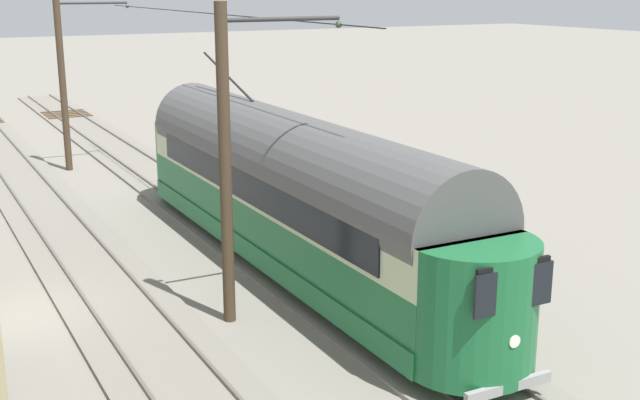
# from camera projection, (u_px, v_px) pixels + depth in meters

# --- Properties ---
(ground_plane) EXTENTS (220.00, 220.00, 0.00)m
(ground_plane) POSITION_uv_depth(u_px,v_px,m) (11.00, 321.00, 18.99)
(ground_plane) COLOR gray
(track_streetcar_siding) EXTENTS (2.80, 80.00, 0.18)m
(track_streetcar_siding) POSITION_uv_depth(u_px,v_px,m) (291.00, 265.00, 22.60)
(track_streetcar_siding) COLOR slate
(track_streetcar_siding) RESTS_ON ground
(track_adjacent_siding) EXTENTS (2.80, 80.00, 0.18)m
(track_adjacent_siding) POSITION_uv_depth(u_px,v_px,m) (113.00, 296.00, 20.36)
(track_adjacent_siding) COLOR slate
(track_adjacent_siding) RESTS_ON ground
(vintage_streetcar) EXTENTS (2.65, 18.21, 5.28)m
(vintage_streetcar) POSITION_uv_depth(u_px,v_px,m) (290.00, 188.00, 22.03)
(vintage_streetcar) COLOR #196033
(vintage_streetcar) RESTS_ON ground
(catenary_pole_foreground) EXTENTS (3.09, 0.28, 7.25)m
(catenary_pole_foreground) POSITION_uv_depth(u_px,v_px,m) (64.00, 80.00, 33.52)
(catenary_pole_foreground) COLOR #423323
(catenary_pole_foreground) RESTS_ON ground
(catenary_pole_mid_near) EXTENTS (3.09, 0.28, 7.25)m
(catenary_pole_mid_near) POSITION_uv_depth(u_px,v_px,m) (229.00, 161.00, 18.12)
(catenary_pole_mid_near) COLOR #423323
(catenary_pole_mid_near) RESTS_ON ground
(overhead_wire_run) EXTENTS (2.88, 22.04, 0.18)m
(overhead_wire_run) POSITION_uv_depth(u_px,v_px,m) (192.00, 12.00, 26.88)
(overhead_wire_run) COLOR black
(overhead_wire_run) RESTS_ON ground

